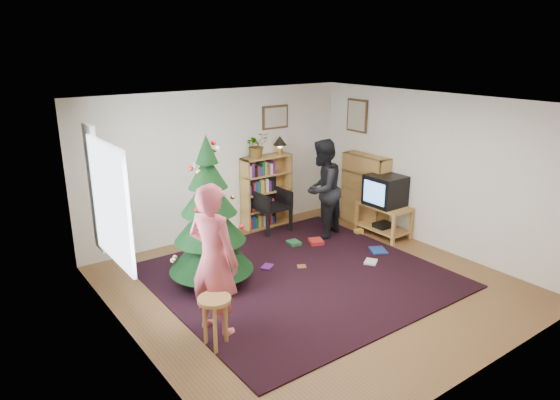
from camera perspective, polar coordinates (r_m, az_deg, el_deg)
floor at (r=7.07m, az=3.67°, el=-9.59°), size 5.00×5.00×0.00m
ceiling at (r=6.34m, az=4.12°, el=10.98°), size 5.00×5.00×0.00m
wall_back at (r=8.59m, az=-6.89°, el=4.14°), size 5.00×0.02×2.50m
wall_front at (r=5.07m, az=22.43°, el=-6.68°), size 5.00×0.02×2.50m
wall_left at (r=5.43m, az=-16.89°, el=-4.52°), size 0.02×5.00×2.50m
wall_right at (r=8.37m, az=17.15°, el=3.13°), size 0.02×5.00×2.50m
rug at (r=7.27m, az=2.15°, el=-8.66°), size 3.80×3.60×0.02m
window_pane at (r=5.89m, az=-18.82°, el=-0.37°), size 0.04×1.20×1.40m
curtain at (r=6.55m, az=-20.39°, el=1.21°), size 0.06×0.35×1.60m
picture_back at (r=9.05m, az=-0.55°, el=9.45°), size 0.55×0.03×0.42m
picture_right at (r=9.35m, az=8.81°, el=9.51°), size 0.03×0.50×0.60m
christmas_tree at (r=6.79m, az=-8.03°, el=-2.83°), size 1.16×1.16×2.10m
bookshelf_back at (r=9.05m, az=-1.55°, el=1.10°), size 0.95×0.30×1.30m
bookshelf_right at (r=9.23m, az=9.70°, el=1.19°), size 0.30×0.95×1.30m
tv_stand at (r=8.87m, az=11.75°, el=-1.91°), size 0.51×0.92×0.55m
crt_tv at (r=8.72m, az=11.93°, el=1.10°), size 0.55×0.60×0.52m
armchair at (r=8.88m, az=-1.43°, el=0.01°), size 0.56×0.56×1.02m
stool at (r=5.56m, az=-7.48°, el=-12.26°), size 0.36×0.36×0.61m
person_standing at (r=5.66m, az=-7.60°, el=-6.82°), size 0.64×0.77×1.79m
person_by_chair at (r=8.47m, az=4.83°, el=1.23°), size 1.01×0.91×1.71m
potted_plant at (r=8.73m, az=-2.68°, el=6.30°), size 0.43×0.38×0.45m
table_lamp at (r=9.01m, az=-0.02°, el=6.66°), size 0.25×0.25×0.33m
floor_clutter at (r=8.06m, az=5.43°, el=-5.79°), size 2.32×1.47×0.08m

